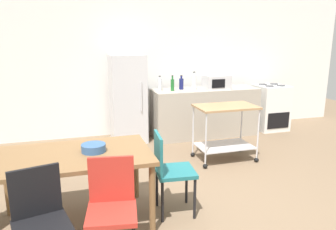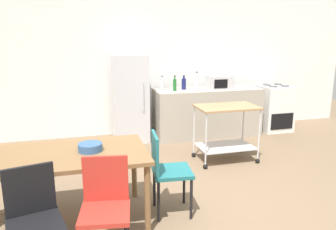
{
  "view_description": "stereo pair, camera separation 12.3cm",
  "coord_description": "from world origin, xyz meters",
  "px_view_note": "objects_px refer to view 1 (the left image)",
  "views": [
    {
      "loc": [
        -1.53,
        -3.01,
        1.86
      ],
      "look_at": [
        -0.25,
        1.2,
        0.8
      ],
      "focal_mm": 35.03,
      "sensor_mm": 36.0,
      "label": 1
    },
    {
      "loc": [
        -1.41,
        -3.04,
        1.86
      ],
      "look_at": [
        -0.25,
        1.2,
        0.8
      ],
      "focal_mm": 35.03,
      "sensor_mm": 36.0,
      "label": 2
    }
  ],
  "objects_px": {
    "bottle_soy_sauce": "(172,85)",
    "bottle_hot_sauce": "(181,84)",
    "chair_black": "(40,218)",
    "chair_red": "(112,204)",
    "bottle_sesame_oil": "(194,82)",
    "dining_table": "(74,162)",
    "fruit_bowl": "(94,148)",
    "chair_teal": "(169,168)",
    "refrigerator": "(128,99)",
    "kitchen_cart": "(225,124)",
    "bottle_sparkling_water": "(160,84)",
    "microwave": "(216,82)",
    "stove_oven": "(270,107)"
  },
  "relations": [
    {
      "from": "chair_teal",
      "to": "bottle_soy_sauce",
      "type": "relative_size",
      "value": 3.21
    },
    {
      "from": "stove_oven",
      "to": "fruit_bowl",
      "type": "bearing_deg",
      "value": -146.07
    },
    {
      "from": "chair_black",
      "to": "kitchen_cart",
      "type": "height_order",
      "value": "chair_black"
    },
    {
      "from": "bottle_hot_sauce",
      "to": "bottle_sesame_oil",
      "type": "relative_size",
      "value": 0.8
    },
    {
      "from": "bottle_sparkling_water",
      "to": "bottle_hot_sauce",
      "type": "xyz_separation_m",
      "value": [
        0.42,
        0.03,
        -0.0
      ]
    },
    {
      "from": "bottle_sesame_oil",
      "to": "bottle_hot_sauce",
      "type": "bearing_deg",
      "value": 155.46
    },
    {
      "from": "chair_teal",
      "to": "chair_black",
      "type": "xyz_separation_m",
      "value": [
        -1.22,
        -0.66,
        0.0
      ]
    },
    {
      "from": "chair_black",
      "to": "bottle_soy_sauce",
      "type": "height_order",
      "value": "bottle_soy_sauce"
    },
    {
      "from": "kitchen_cart",
      "to": "bottle_sparkling_water",
      "type": "bearing_deg",
      "value": 116.25
    },
    {
      "from": "kitchen_cart",
      "to": "fruit_bowl",
      "type": "relative_size",
      "value": 3.8
    },
    {
      "from": "bottle_soy_sauce",
      "to": "bottle_hot_sauce",
      "type": "distance_m",
      "value": 0.23
    },
    {
      "from": "chair_teal",
      "to": "chair_red",
      "type": "relative_size",
      "value": 1.0
    },
    {
      "from": "chair_teal",
      "to": "bottle_hot_sauce",
      "type": "xyz_separation_m",
      "value": [
        1.04,
        2.62,
        0.49
      ]
    },
    {
      "from": "chair_black",
      "to": "microwave",
      "type": "relative_size",
      "value": 1.93
    },
    {
      "from": "dining_table",
      "to": "fruit_bowl",
      "type": "distance_m",
      "value": 0.23
    },
    {
      "from": "bottle_soy_sauce",
      "to": "bottle_hot_sauce",
      "type": "xyz_separation_m",
      "value": [
        0.21,
        0.1,
        -0.0
      ]
    },
    {
      "from": "dining_table",
      "to": "chair_black",
      "type": "bearing_deg",
      "value": -110.39
    },
    {
      "from": "fruit_bowl",
      "to": "bottle_sesame_oil",
      "type": "bearing_deg",
      "value": 50.61
    },
    {
      "from": "chair_red",
      "to": "stove_oven",
      "type": "relative_size",
      "value": 0.97
    },
    {
      "from": "chair_teal",
      "to": "fruit_bowl",
      "type": "xyz_separation_m",
      "value": [
        -0.76,
        0.08,
        0.27
      ]
    },
    {
      "from": "kitchen_cart",
      "to": "bottle_soy_sauce",
      "type": "xyz_separation_m",
      "value": [
        -0.44,
        1.26,
        0.44
      ]
    },
    {
      "from": "stove_oven",
      "to": "kitchen_cart",
      "type": "height_order",
      "value": "stove_oven"
    },
    {
      "from": "chair_black",
      "to": "microwave",
      "type": "bearing_deg",
      "value": 33.3
    },
    {
      "from": "bottle_sesame_oil",
      "to": "fruit_bowl",
      "type": "distance_m",
      "value": 3.17
    },
    {
      "from": "chair_teal",
      "to": "microwave",
      "type": "xyz_separation_m",
      "value": [
        1.66,
        2.44,
        0.51
      ]
    },
    {
      "from": "bottle_soy_sauce",
      "to": "bottle_sesame_oil",
      "type": "bearing_deg",
      "value": 0.97
    },
    {
      "from": "dining_table",
      "to": "bottle_sesame_oil",
      "type": "height_order",
      "value": "bottle_sesame_oil"
    },
    {
      "from": "chair_black",
      "to": "chair_teal",
      "type": "bearing_deg",
      "value": 14.43
    },
    {
      "from": "dining_table",
      "to": "bottle_sesame_oil",
      "type": "xyz_separation_m",
      "value": [
        2.21,
        2.45,
        0.37
      ]
    },
    {
      "from": "chair_black",
      "to": "bottle_sesame_oil",
      "type": "xyz_separation_m",
      "value": [
        2.47,
        3.18,
        0.52
      ]
    },
    {
      "from": "fruit_bowl",
      "to": "kitchen_cart",
      "type": "bearing_deg",
      "value": 30.22
    },
    {
      "from": "chair_red",
      "to": "bottle_soy_sauce",
      "type": "height_order",
      "value": "bottle_soy_sauce"
    },
    {
      "from": "chair_red",
      "to": "dining_table",
      "type": "bearing_deg",
      "value": 122.15
    },
    {
      "from": "bottle_sparkling_water",
      "to": "chair_teal",
      "type": "bearing_deg",
      "value": -103.38
    },
    {
      "from": "dining_table",
      "to": "chair_red",
      "type": "height_order",
      "value": "chair_red"
    },
    {
      "from": "dining_table",
      "to": "bottle_soy_sauce",
      "type": "xyz_separation_m",
      "value": [
        1.79,
        2.45,
        0.34
      ]
    },
    {
      "from": "refrigerator",
      "to": "bottle_sparkling_water",
      "type": "bearing_deg",
      "value": -5.14
    },
    {
      "from": "chair_teal",
      "to": "bottle_sesame_oil",
      "type": "xyz_separation_m",
      "value": [
        1.25,
        2.52,
        0.52
      ]
    },
    {
      "from": "dining_table",
      "to": "kitchen_cart",
      "type": "relative_size",
      "value": 1.65
    },
    {
      "from": "bottle_hot_sauce",
      "to": "microwave",
      "type": "bearing_deg",
      "value": -15.52
    },
    {
      "from": "dining_table",
      "to": "fruit_bowl",
      "type": "relative_size",
      "value": 6.27
    },
    {
      "from": "bottle_sesame_oil",
      "to": "bottle_sparkling_water",
      "type": "bearing_deg",
      "value": 173.77
    },
    {
      "from": "bottle_hot_sauce",
      "to": "chair_black",
      "type": "bearing_deg",
      "value": -124.64
    },
    {
      "from": "refrigerator",
      "to": "fruit_bowl",
      "type": "relative_size",
      "value": 6.48
    },
    {
      "from": "dining_table",
      "to": "microwave",
      "type": "height_order",
      "value": "microwave"
    },
    {
      "from": "refrigerator",
      "to": "microwave",
      "type": "bearing_deg",
      "value": -6.94
    },
    {
      "from": "dining_table",
      "to": "chair_teal",
      "type": "relative_size",
      "value": 1.69
    },
    {
      "from": "microwave",
      "to": "refrigerator",
      "type": "bearing_deg",
      "value": 173.06
    },
    {
      "from": "chair_red",
      "to": "fruit_bowl",
      "type": "distance_m",
      "value": 0.73
    },
    {
      "from": "chair_red",
      "to": "bottle_sesame_oil",
      "type": "xyz_separation_m",
      "value": [
        1.93,
        3.12,
        0.52
      ]
    }
  ]
}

